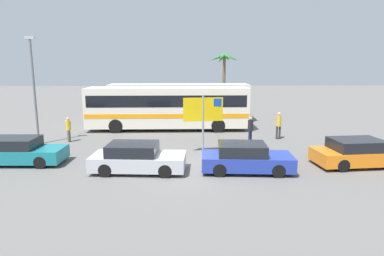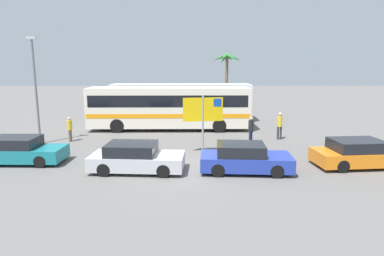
{
  "view_description": "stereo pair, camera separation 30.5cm",
  "coord_description": "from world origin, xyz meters",
  "px_view_note": "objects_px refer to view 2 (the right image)",
  "views": [
    {
      "loc": [
        -0.25,
        -15.26,
        4.93
      ],
      "look_at": [
        0.25,
        3.5,
        1.3
      ],
      "focal_mm": 31.35,
      "sensor_mm": 36.0,
      "label": 1
    },
    {
      "loc": [
        0.06,
        -15.27,
        4.93
      ],
      "look_at": [
        0.25,
        3.5,
        1.3
      ],
      "focal_mm": 31.35,
      "sensor_mm": 36.0,
      "label": 2
    }
  ],
  "objects_px": {
    "bus_rear_coach": "(181,100)",
    "pedestrian_crossing_lot": "(251,128)",
    "car_blue": "(244,158)",
    "car_orange": "(360,154)",
    "bus_front_coach": "(169,106)",
    "pedestrian_by_bus": "(70,127)",
    "car_silver": "(136,158)",
    "pedestrian_near_sign": "(280,123)",
    "car_teal": "(19,151)",
    "ferry_sign": "(204,112)"
  },
  "relations": [
    {
      "from": "bus_rear_coach",
      "to": "pedestrian_crossing_lot",
      "type": "relative_size",
      "value": 6.88
    },
    {
      "from": "car_blue",
      "to": "car_orange",
      "type": "bearing_deg",
      "value": 11.4
    },
    {
      "from": "bus_front_coach",
      "to": "car_orange",
      "type": "bearing_deg",
      "value": -43.84
    },
    {
      "from": "car_blue",
      "to": "pedestrian_crossing_lot",
      "type": "distance_m",
      "value": 5.5
    },
    {
      "from": "bus_rear_coach",
      "to": "pedestrian_by_bus",
      "type": "relative_size",
      "value": 7.5
    },
    {
      "from": "bus_front_coach",
      "to": "car_silver",
      "type": "xyz_separation_m",
      "value": [
        -0.98,
        -9.98,
        -1.15
      ]
    },
    {
      "from": "pedestrian_by_bus",
      "to": "car_silver",
      "type": "bearing_deg",
      "value": 138.53
    },
    {
      "from": "car_orange",
      "to": "pedestrian_near_sign",
      "type": "xyz_separation_m",
      "value": [
        -2.33,
        5.91,
        0.43
      ]
    },
    {
      "from": "bus_front_coach",
      "to": "car_teal",
      "type": "distance_m",
      "value": 11.17
    },
    {
      "from": "car_orange",
      "to": "car_blue",
      "type": "relative_size",
      "value": 1.09
    },
    {
      "from": "car_silver",
      "to": "pedestrian_near_sign",
      "type": "height_order",
      "value": "pedestrian_near_sign"
    },
    {
      "from": "pedestrian_by_bus",
      "to": "car_teal",
      "type": "bearing_deg",
      "value": 87.3
    },
    {
      "from": "car_silver",
      "to": "car_blue",
      "type": "distance_m",
      "value": 5.01
    },
    {
      "from": "ferry_sign",
      "to": "pedestrian_crossing_lot",
      "type": "distance_m",
      "value": 3.84
    },
    {
      "from": "bus_rear_coach",
      "to": "pedestrian_by_bus",
      "type": "distance_m",
      "value": 10.52
    },
    {
      "from": "car_silver",
      "to": "car_teal",
      "type": "height_order",
      "value": "same"
    },
    {
      "from": "pedestrian_near_sign",
      "to": "pedestrian_crossing_lot",
      "type": "distance_m",
      "value": 2.51
    },
    {
      "from": "car_blue",
      "to": "pedestrian_near_sign",
      "type": "height_order",
      "value": "pedestrian_near_sign"
    },
    {
      "from": "pedestrian_crossing_lot",
      "to": "car_blue",
      "type": "bearing_deg",
      "value": 117.2
    },
    {
      "from": "bus_rear_coach",
      "to": "car_teal",
      "type": "relative_size",
      "value": 2.75
    },
    {
      "from": "car_teal",
      "to": "car_blue",
      "type": "distance_m",
      "value": 11.15
    },
    {
      "from": "bus_rear_coach",
      "to": "car_blue",
      "type": "xyz_separation_m",
      "value": [
        3.22,
        -14.07,
        -1.15
      ]
    },
    {
      "from": "bus_front_coach",
      "to": "pedestrian_crossing_lot",
      "type": "distance_m",
      "value": 7.18
    },
    {
      "from": "car_orange",
      "to": "bus_front_coach",
      "type": "bearing_deg",
      "value": 131.23
    },
    {
      "from": "bus_rear_coach",
      "to": "pedestrian_by_bus",
      "type": "bearing_deg",
      "value": -131.33
    },
    {
      "from": "car_teal",
      "to": "pedestrian_near_sign",
      "type": "height_order",
      "value": "pedestrian_near_sign"
    },
    {
      "from": "ferry_sign",
      "to": "car_silver",
      "type": "height_order",
      "value": "ferry_sign"
    },
    {
      "from": "ferry_sign",
      "to": "bus_front_coach",
      "type": "bearing_deg",
      "value": 101.65
    },
    {
      "from": "car_silver",
      "to": "pedestrian_crossing_lot",
      "type": "height_order",
      "value": "pedestrian_crossing_lot"
    },
    {
      "from": "pedestrian_by_bus",
      "to": "pedestrian_crossing_lot",
      "type": "relative_size",
      "value": 0.92
    },
    {
      "from": "bus_rear_coach",
      "to": "pedestrian_near_sign",
      "type": "xyz_separation_m",
      "value": [
        6.63,
        -7.41,
        -0.72
      ]
    },
    {
      "from": "ferry_sign",
      "to": "pedestrian_by_bus",
      "type": "bearing_deg",
      "value": 154.15
    },
    {
      "from": "car_silver",
      "to": "car_teal",
      "type": "bearing_deg",
      "value": 171.25
    },
    {
      "from": "pedestrian_near_sign",
      "to": "pedestrian_by_bus",
      "type": "height_order",
      "value": "pedestrian_near_sign"
    },
    {
      "from": "ferry_sign",
      "to": "car_blue",
      "type": "xyz_separation_m",
      "value": [
        1.73,
        -3.33,
        -1.69
      ]
    },
    {
      "from": "car_orange",
      "to": "car_blue",
      "type": "height_order",
      "value": "same"
    },
    {
      "from": "car_orange",
      "to": "bus_rear_coach",
      "type": "bearing_deg",
      "value": 119.0
    },
    {
      "from": "car_silver",
      "to": "pedestrian_by_bus",
      "type": "xyz_separation_m",
      "value": [
        -5.14,
        6.06,
        0.29
      ]
    },
    {
      "from": "bus_front_coach",
      "to": "bus_rear_coach",
      "type": "xyz_separation_m",
      "value": [
        0.8,
        3.94,
        0.0
      ]
    },
    {
      "from": "car_teal",
      "to": "pedestrian_crossing_lot",
      "type": "height_order",
      "value": "pedestrian_crossing_lot"
    },
    {
      "from": "car_blue",
      "to": "pedestrian_crossing_lot",
      "type": "height_order",
      "value": "pedestrian_crossing_lot"
    },
    {
      "from": "car_orange",
      "to": "pedestrian_by_bus",
      "type": "relative_size",
      "value": 2.93
    },
    {
      "from": "ferry_sign",
      "to": "pedestrian_by_bus",
      "type": "xyz_separation_m",
      "value": [
        -8.42,
        2.87,
        -1.4
      ]
    },
    {
      "from": "bus_rear_coach",
      "to": "pedestrian_crossing_lot",
      "type": "xyz_separation_m",
      "value": [
        4.5,
        -8.73,
        -0.76
      ]
    },
    {
      "from": "pedestrian_crossing_lot",
      "to": "bus_rear_coach",
      "type": "bearing_deg",
      "value": -22.13
    },
    {
      "from": "ferry_sign",
      "to": "car_orange",
      "type": "height_order",
      "value": "ferry_sign"
    },
    {
      "from": "car_silver",
      "to": "car_blue",
      "type": "relative_size",
      "value": 1.04
    },
    {
      "from": "ferry_sign",
      "to": "pedestrian_near_sign",
      "type": "height_order",
      "value": "ferry_sign"
    },
    {
      "from": "car_silver",
      "to": "pedestrian_by_bus",
      "type": "bearing_deg",
      "value": 134.38
    },
    {
      "from": "ferry_sign",
      "to": "car_silver",
      "type": "distance_m",
      "value": 4.87
    }
  ]
}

